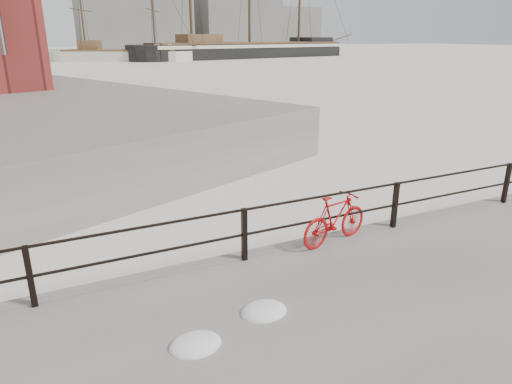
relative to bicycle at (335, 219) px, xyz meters
name	(u,v)px	position (x,y,z in m)	size (l,w,h in m)	color
ground	(495,214)	(5.09, 0.25, -0.86)	(400.00, 400.00, 0.00)	white
guardrail	(507,183)	(5.09, 0.10, -0.01)	(28.00, 0.10, 1.00)	black
bicycle	(335,219)	(0.00, 0.00, 0.00)	(1.68, 0.25, 1.01)	#AD0B0C
barque_black	(250,58)	(35.75, 80.98, -0.86)	(57.96, 18.97, 32.94)	black
schooner_mid	(122,61)	(9.84, 78.74, -0.86)	(26.56, 11.24, 19.32)	beige
industrial_west	(134,19)	(25.09, 140.25, 8.14)	(32.00, 18.00, 18.00)	gray
industrial_mid	(235,11)	(60.09, 145.25, 11.14)	(26.00, 20.00, 24.00)	gray
industrial_east	(287,28)	(83.09, 150.25, 6.14)	(20.00, 16.00, 14.00)	gray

